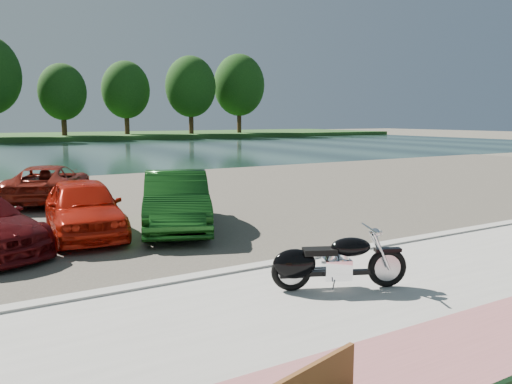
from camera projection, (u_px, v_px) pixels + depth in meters
ground at (373, 292)px, 8.53m from camera, size 200.00×200.00×0.00m
promenade at (418, 308)px, 7.67m from camera, size 60.00×6.00×0.10m
pink_path at (510, 343)px, 6.38m from camera, size 60.00×2.00×0.01m
kerb at (304, 260)px, 10.23m from camera, size 60.00×0.30×0.14m
parking_lot at (158, 200)px, 17.93m from camera, size 60.00×18.00×0.04m
river at (44, 153)px, 42.71m from camera, size 120.00×40.00×0.00m
far_bank at (12, 137)px, 70.01m from camera, size 120.00×24.00×0.60m
far_trees at (49, 83)px, 65.82m from camera, size 70.25×10.68×12.52m
motorcycle at (327, 263)px, 8.33m from camera, size 2.20×1.16×1.05m
car_4 at (84, 207)px, 12.40m from camera, size 1.99×4.29×1.42m
car_5 at (176, 200)px, 13.17m from camera, size 3.09×4.87×1.51m
car_10 at (49, 183)px, 17.40m from camera, size 3.73×5.16×1.30m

